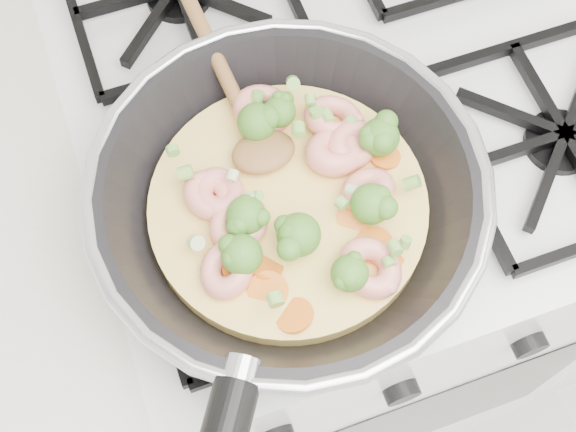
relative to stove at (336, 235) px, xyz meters
name	(u,v)px	position (x,y,z in m)	size (l,w,h in m)	color
stove	(336,235)	(0.00, 0.00, 0.00)	(0.60, 0.60, 0.92)	white
skillet	(287,204)	(-0.13, -0.15, 0.50)	(0.38, 0.66, 0.11)	black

